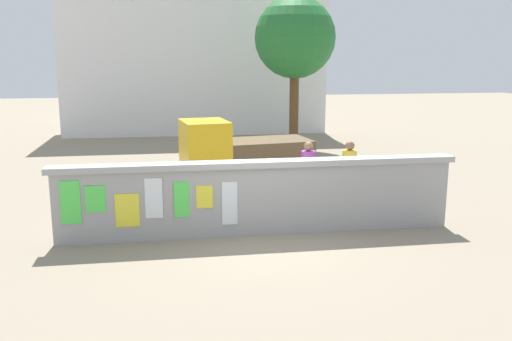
# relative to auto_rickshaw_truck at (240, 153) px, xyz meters

# --- Properties ---
(ground) EXTENTS (60.00, 60.00, 0.00)m
(ground) POSITION_rel_auto_rickshaw_truck_xyz_m (-0.19, 3.55, -0.90)
(ground) COLOR gray
(poster_wall) EXTENTS (8.26, 0.42, 1.53)m
(poster_wall) POSITION_rel_auto_rickshaw_truck_xyz_m (-0.20, -4.45, -0.11)
(poster_wall) COLOR #9A9A9A
(poster_wall) RESTS_ON ground
(auto_rickshaw_truck) EXTENTS (3.78, 2.00, 1.85)m
(auto_rickshaw_truck) POSITION_rel_auto_rickshaw_truck_xyz_m (0.00, 0.00, 0.00)
(auto_rickshaw_truck) COLOR black
(auto_rickshaw_truck) RESTS_ON ground
(motorcycle) EXTENTS (1.89, 0.60, 0.87)m
(motorcycle) POSITION_rel_auto_rickshaw_truck_xyz_m (-3.34, -0.99, -0.44)
(motorcycle) COLOR black
(motorcycle) RESTS_ON ground
(bicycle_near) EXTENTS (1.71, 0.44, 0.95)m
(bicycle_near) POSITION_rel_auto_rickshaw_truck_xyz_m (-2.13, -2.79, -0.54)
(bicycle_near) COLOR black
(bicycle_near) RESTS_ON ground
(bicycle_far) EXTENTS (1.71, 0.44, 0.95)m
(bicycle_far) POSITION_rel_auto_rickshaw_truck_xyz_m (-0.31, -3.19, -0.54)
(bicycle_far) COLOR black
(bicycle_far) RESTS_ON ground
(person_walking) EXTENTS (0.47, 0.47, 1.62)m
(person_walking) POSITION_rel_auto_rickshaw_truck_xyz_m (2.27, -2.79, 0.09)
(person_walking) COLOR #BF6626
(person_walking) RESTS_ON ground
(person_bystander) EXTENTS (0.40, 0.40, 1.62)m
(person_bystander) POSITION_rel_auto_rickshaw_truck_xyz_m (1.28, -2.74, 0.09)
(person_bystander) COLOR purple
(person_bystander) RESTS_ON ground
(tree_roadside) EXTENTS (3.10, 3.10, 5.80)m
(tree_roadside) POSITION_rel_auto_rickshaw_truck_xyz_m (2.93, 5.98, 3.31)
(tree_roadside) COLOR brown
(tree_roadside) RESTS_ON ground
(building_background) EXTENTS (12.17, 5.29, 6.61)m
(building_background) POSITION_rel_auto_rickshaw_truck_xyz_m (-0.64, 12.19, 2.43)
(building_background) COLOR white
(building_background) RESTS_ON ground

